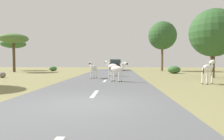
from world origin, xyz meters
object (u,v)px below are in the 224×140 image
(tree_6, at_px, (162,36))
(tree_5, at_px, (211,42))
(zebra_2, at_px, (208,69))
(bush_1, at_px, (174,70))
(bush_3, at_px, (53,69))
(zebra_1, at_px, (112,67))
(rock_1, at_px, (212,74))
(tree_2, at_px, (14,39))
(zebra_0, at_px, (94,68))
(car_0, at_px, (115,65))
(tree_1, at_px, (214,33))
(zebra_3, at_px, (117,69))
(rock_0, at_px, (2,75))
(tree_0, at_px, (13,44))

(tree_6, bearing_deg, tree_5, 20.47)
(zebra_2, height_order, bush_1, zebra_2)
(zebra_2, bearing_deg, bush_3, 179.43)
(zebra_1, xyz_separation_m, zebra_2, (6.45, -6.19, 0.00))
(rock_1, bearing_deg, tree_2, 166.09)
(zebra_0, xyz_separation_m, car_0, (1.43, 15.94, -0.05))
(tree_2, xyz_separation_m, tree_5, (30.15, 7.46, 0.21))
(tree_1, distance_m, rock_1, 5.16)
(tree_1, relative_size, tree_5, 0.90)
(zebra_0, relative_size, rock_1, 3.51)
(bush_1, relative_size, bush_3, 1.30)
(zebra_3, distance_m, bush_3, 19.54)
(zebra_1, relative_size, tree_5, 0.23)
(zebra_2, height_order, tree_1, tree_1)
(zebra_1, xyz_separation_m, bush_1, (7.32, 5.40, -0.51))
(bush_1, bearing_deg, zebra_3, -121.96)
(bush_3, bearing_deg, zebra_2, -47.64)
(tree_5, relative_size, bush_3, 5.74)
(tree_5, distance_m, bush_3, 26.45)
(rock_0, bearing_deg, zebra_1, 10.57)
(zebra_1, bearing_deg, tree_2, 92.88)
(zebra_0, bearing_deg, tree_2, -25.79)
(zebra_0, distance_m, zebra_2, 8.64)
(zebra_0, relative_size, zebra_1, 0.96)
(zebra_2, xyz_separation_m, rock_1, (4.00, 8.34, -0.80))
(tree_5, bearing_deg, tree_6, -159.53)
(tree_6, distance_m, bush_3, 17.60)
(bush_3, bearing_deg, zebra_0, -60.05)
(tree_2, bearing_deg, car_0, 19.97)
(rock_1, bearing_deg, zebra_0, -157.89)
(tree_0, distance_m, rock_0, 17.50)
(tree_0, distance_m, tree_2, 6.18)
(tree_2, relative_size, rock_1, 12.68)
(car_0, bearing_deg, bush_1, -50.29)
(tree_2, relative_size, bush_3, 4.51)
(tree_2, xyz_separation_m, rock_0, (4.20, -10.01, -4.33))
(tree_0, bearing_deg, tree_6, -3.06)
(tree_6, xyz_separation_m, bush_1, (0.02, -6.93, -5.00))
(tree_2, bearing_deg, tree_5, 13.90)
(zebra_1, relative_size, rock_0, 2.42)
(tree_2, bearing_deg, zebra_2, -35.19)
(tree_6, relative_size, rock_0, 12.01)
(bush_1, height_order, bush_3, bush_1)
(zebra_2, height_order, tree_5, tree_5)
(car_0, relative_size, rock_0, 6.97)
(zebra_2, height_order, tree_6, tree_6)
(zebra_3, xyz_separation_m, rock_1, (9.87, 7.56, -0.73))
(tree_1, relative_size, rock_0, 9.61)
(zebra_0, relative_size, tree_0, 0.29)
(zebra_3, bearing_deg, tree_0, -102.27)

